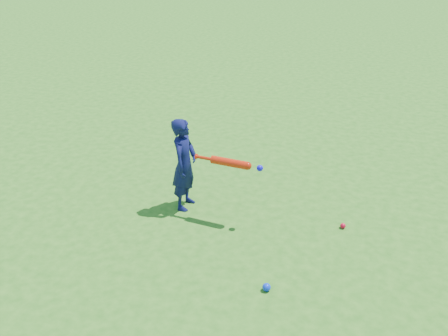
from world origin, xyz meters
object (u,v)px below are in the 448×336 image
Objects in this scene: child at (184,164)px; bat_swing at (233,163)px; ground_ball_red at (343,226)px; ground_ball_blue at (267,287)px.

bat_swing is (0.61, -0.14, 0.16)m from child.
child reaches higher than bat_swing.
ground_ball_red is 0.08× the size of bat_swing.
child is 1.94m from ground_ball_red.
bat_swing reaches higher than ground_ball_blue.
ground_ball_blue is at bearing -118.26° from ground_ball_red.
ground_ball_red is 0.78× the size of ground_ball_blue.
child reaches higher than ground_ball_red.
ground_ball_blue is (-0.67, -1.24, 0.01)m from ground_ball_red.
bat_swing is at bearing -175.29° from ground_ball_red.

